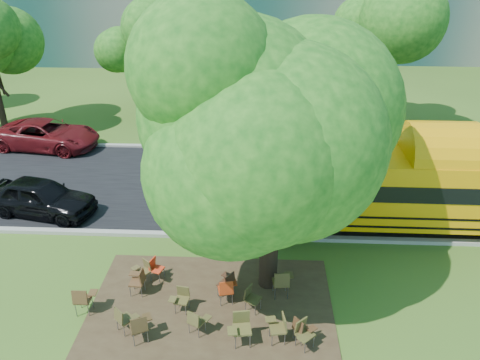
# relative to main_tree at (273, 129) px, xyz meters

# --- Properties ---
(ground) EXTENTS (160.00, 160.00, 0.00)m
(ground) POSITION_rel_main_tree_xyz_m (-2.63, -0.51, -5.10)
(ground) COLOR #2F4C17
(ground) RESTS_ON ground
(dirt_patch) EXTENTS (7.00, 4.50, 0.03)m
(dirt_patch) POSITION_rel_main_tree_xyz_m (-1.63, -1.01, -5.09)
(dirt_patch) COLOR #382819
(dirt_patch) RESTS_ON ground
(asphalt_road) EXTENTS (80.00, 8.00, 0.04)m
(asphalt_road) POSITION_rel_main_tree_xyz_m (-2.63, 6.49, -5.08)
(asphalt_road) COLOR black
(asphalt_road) RESTS_ON ground
(kerb_near) EXTENTS (80.00, 0.25, 0.14)m
(kerb_near) POSITION_rel_main_tree_xyz_m (-2.63, 2.49, -5.03)
(kerb_near) COLOR gray
(kerb_near) RESTS_ON ground
(kerb_far) EXTENTS (80.00, 0.25, 0.14)m
(kerb_far) POSITION_rel_main_tree_xyz_m (-2.63, 10.59, -5.03)
(kerb_far) COLOR gray
(kerb_far) RESTS_ON ground
(bg_tree_2) EXTENTS (4.80, 4.80, 6.62)m
(bg_tree_2) POSITION_rel_main_tree_xyz_m (-7.63, 15.49, -0.89)
(bg_tree_2) COLOR black
(bg_tree_2) RESTS_ON ground
(bg_tree_3) EXTENTS (5.60, 5.60, 7.84)m
(bg_tree_3) POSITION_rel_main_tree_xyz_m (5.37, 13.49, -0.07)
(bg_tree_3) COLOR black
(bg_tree_3) RESTS_ON ground
(main_tree) EXTENTS (7.20, 7.20, 8.72)m
(main_tree) POSITION_rel_main_tree_xyz_m (0.00, 0.00, 0.00)
(main_tree) COLOR black
(main_tree) RESTS_ON ground
(school_bus) EXTENTS (12.15, 2.81, 2.96)m
(school_bus) POSITION_rel_main_tree_xyz_m (5.69, 3.49, -3.39)
(school_bus) COLOR orange
(school_bus) RESTS_ON ground
(chair_0) EXTENTS (0.59, 0.54, 0.91)m
(chair_0) POSITION_rel_main_tree_xyz_m (-5.19, -1.55, -4.54)
(chair_0) COLOR #4E361C
(chair_0) RESTS_ON ground
(chair_1) EXTENTS (0.72, 0.57, 0.84)m
(chair_1) POSITION_rel_main_tree_xyz_m (-3.86, -2.21, -4.59)
(chair_1) COLOR #463E1E
(chair_1) RESTS_ON ground
(chair_2) EXTENTS (0.63, 0.73, 0.92)m
(chair_2) POSITION_rel_main_tree_xyz_m (-3.34, -2.52, -4.54)
(chair_2) COLOR #3F2D16
(chair_2) RESTS_ON ground
(chair_3) EXTENTS (0.57, 0.47, 0.79)m
(chair_3) POSITION_rel_main_tree_xyz_m (-2.46, -1.28, -4.62)
(chair_3) COLOR brown
(chair_3) RESTS_ON ground
(chair_4) EXTENTS (0.66, 0.52, 0.80)m
(chair_4) POSITION_rel_main_tree_xyz_m (-1.91, -2.18, -4.61)
(chair_4) COLOR #4A4320
(chair_4) RESTS_ON ground
(chair_5) EXTENTS (0.65, 0.65, 0.97)m
(chair_5) POSITION_rel_main_tree_xyz_m (-0.72, -2.41, -4.51)
(chair_5) COLOR brown
(chair_5) RESTS_ON ground
(chair_6) EXTENTS (0.59, 0.58, 0.87)m
(chair_6) POSITION_rel_main_tree_xyz_m (0.29, -2.30, -4.57)
(chair_6) COLOR #4F4822
(chair_6) RESTS_ON ground
(chair_7) EXTENTS (0.67, 0.53, 0.79)m
(chair_7) POSITION_rel_main_tree_xyz_m (0.87, -2.31, -4.62)
(chair_7) COLOR #472D19
(chair_7) RESTS_ON ground
(chair_8) EXTENTS (0.51, 0.58, 0.87)m
(chair_8) POSITION_rel_main_tree_xyz_m (-3.84, -0.63, -4.57)
(chair_8) COLOR #51341D
(chair_8) RESTS_ON ground
(chair_9) EXTENTS (0.66, 0.52, 0.77)m
(chair_9) POSITION_rel_main_tree_xyz_m (-3.83, -0.04, -4.63)
(chair_9) COLOR brown
(chair_9) RESTS_ON ground
(chair_10) EXTENTS (0.48, 0.61, 0.77)m
(chair_10) POSITION_rel_main_tree_xyz_m (-3.49, 0.04, -4.63)
(chair_10) COLOR red
(chair_10) RESTS_ON ground
(chair_11) EXTENTS (0.59, 0.62, 0.87)m
(chair_11) POSITION_rel_main_tree_xyz_m (-1.20, -0.93, -4.57)
(chair_11) COLOR #AD3612
(chair_11) RESTS_ON ground
(chair_12) EXTENTS (0.54, 0.69, 0.83)m
(chair_12) POSITION_rel_main_tree_xyz_m (-0.48, -1.21, -4.59)
(chair_12) COLOR #443C1D
(chair_12) RESTS_ON ground
(chair_13) EXTENTS (0.65, 0.64, 0.97)m
(chair_13) POSITION_rel_main_tree_xyz_m (0.41, -0.58, -4.51)
(chair_13) COLOR #473E1E
(chair_13) RESTS_ON ground
(chair_14) EXTENTS (0.58, 0.73, 0.87)m
(chair_14) POSITION_rel_main_tree_xyz_m (-1.19, -0.63, -4.57)
(chair_14) COLOR #3D2315
(chair_14) RESTS_ON ground
(chair_15) EXTENTS (0.57, 0.72, 0.84)m
(chair_15) POSITION_rel_main_tree_xyz_m (0.90, -2.48, -4.59)
(chair_15) COLOR #48431F
(chair_15) RESTS_ON ground
(black_car) EXTENTS (4.49, 2.53, 1.44)m
(black_car) POSITION_rel_main_tree_xyz_m (-8.72, 3.84, -4.38)
(black_car) COLOR black
(black_car) RESTS_ON ground
(bg_car_red) EXTENTS (5.54, 3.13, 1.46)m
(bg_car_red) POSITION_rel_main_tree_xyz_m (-11.22, 10.29, -4.37)
(bg_car_red) COLOR #550E13
(bg_car_red) RESTS_ON ground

